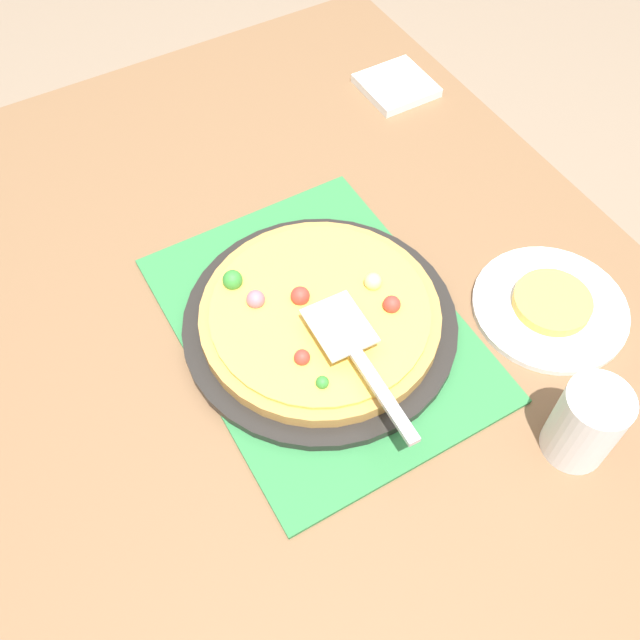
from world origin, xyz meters
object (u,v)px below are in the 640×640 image
(plate_far_right, at_px, (550,307))
(cup_near, at_px, (586,424))
(served_slice_right, at_px, (552,302))
(napkin_stack, at_px, (396,86))
(pizza, at_px, (319,314))
(pizza_pan, at_px, (320,323))
(pizza_server, at_px, (356,354))

(plate_far_right, distance_m, cup_near, 0.22)
(served_slice_right, height_order, cup_near, cup_near)
(plate_far_right, distance_m, napkin_stack, 0.53)
(pizza, height_order, napkin_stack, pizza)
(plate_far_right, height_order, napkin_stack, napkin_stack)
(pizza_pan, relative_size, plate_far_right, 1.73)
(pizza_pan, relative_size, cup_near, 3.17)
(pizza_server, bearing_deg, plate_far_right, -97.06)
(pizza, xyz_separation_m, cup_near, (-0.31, -0.19, 0.03))
(napkin_stack, bearing_deg, pizza_server, 141.45)
(cup_near, height_order, pizza_server, cup_near)
(served_slice_right, bearing_deg, pizza, 65.63)
(pizza_pan, relative_size, pizza_server, 1.64)
(pizza_pan, relative_size, napkin_stack, 3.17)
(pizza, distance_m, pizza_server, 0.10)
(cup_near, relative_size, pizza_server, 0.52)
(pizza_server, height_order, napkin_stack, pizza_server)
(pizza_pan, relative_size, pizza, 1.15)
(pizza_pan, relative_size, served_slice_right, 3.45)
(pizza_pan, xyz_separation_m, pizza_server, (-0.10, 0.00, 0.06))
(pizza, bearing_deg, served_slice_right, -114.37)
(cup_near, xyz_separation_m, napkin_stack, (0.70, -0.20, -0.05))
(pizza_pan, bearing_deg, napkin_stack, -44.64)
(pizza_pan, xyz_separation_m, napkin_stack, (0.39, -0.39, -0.01))
(pizza, relative_size, plate_far_right, 1.50)
(pizza, bearing_deg, pizza_server, 178.27)
(served_slice_right, bearing_deg, pizza_server, 82.94)
(served_slice_right, height_order, pizza_server, pizza_server)
(napkin_stack, bearing_deg, cup_near, 164.09)
(plate_far_right, height_order, cup_near, cup_near)
(pizza_pan, height_order, napkin_stack, pizza_pan)
(pizza_pan, xyz_separation_m, served_slice_right, (-0.14, -0.30, 0.01))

